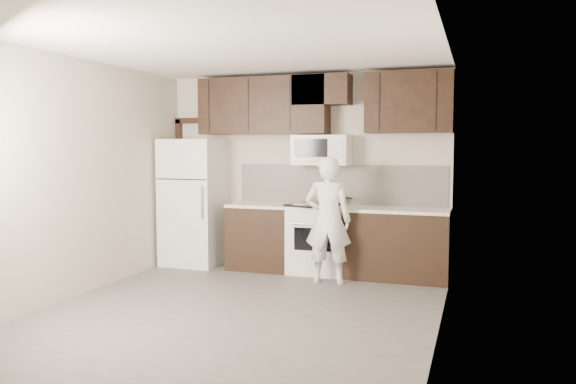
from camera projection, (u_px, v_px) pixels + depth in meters
The scene contains 14 objects.
floor at pixel (240, 310), 5.84m from camera, with size 4.50×4.50×0.00m, color #4D4B49.
back_wall at pixel (304, 171), 7.85m from camera, with size 4.00×4.00×0.00m, color #BCB4A0.
ceiling at pixel (239, 47), 5.62m from camera, with size 4.50×4.50×0.00m, color white.
counter_run at pixel (341, 240), 7.44m from camera, with size 2.95×0.64×0.91m.
stove at pixel (319, 239), 7.54m from camera, with size 0.76×0.66×0.94m.
backsplash at pixel (339, 184), 7.70m from camera, with size 2.90×0.02×0.54m, color beige.
upper_cabinets at pixel (316, 103), 7.55m from camera, with size 3.48×0.35×0.78m.
microwave at pixel (322, 150), 7.55m from camera, with size 0.76×0.42×0.40m.
refrigerator at pixel (194, 202), 8.05m from camera, with size 0.80×0.76×1.80m.
door_trim at pixel (182, 176), 8.44m from camera, with size 0.50×0.08×2.12m.
saucepan at pixel (335, 199), 7.58m from camera, with size 0.33×0.19×0.18m.
baking_tray at pixel (304, 205), 7.42m from camera, with size 0.43×0.32×0.02m, color black.
pizza at pixel (304, 204), 7.41m from camera, with size 0.29×0.29×0.02m, color #CCB789.
person at pixel (328, 220), 6.94m from camera, with size 0.58×0.38×1.58m, color white.
Camera 1 is at (2.32, -5.25, 1.70)m, focal length 35.00 mm.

